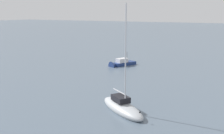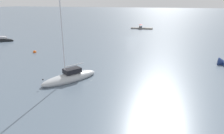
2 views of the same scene
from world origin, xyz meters
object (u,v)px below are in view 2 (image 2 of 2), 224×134
object	(u,v)px
sailboat_black_near	(2,40)
sailboat_grey_outer	(70,77)
person_seated_brown_right	(140,27)
person_seated_blue_left	(141,27)
mooring_buoy_near	(35,52)
umbrella_open_red	(141,24)

from	to	relation	value
sailboat_black_near	sailboat_grey_outer	size ratio (longest dim) A/B	0.72
person_seated_brown_right	sailboat_grey_outer	size ratio (longest dim) A/B	0.06
person_seated_blue_left	mooring_buoy_near	bearing A→B (deg)	75.73
person_seated_brown_right	umbrella_open_red	xyz separation A→B (m)	(-0.29, -0.07, 0.87)
person_seated_blue_left	sailboat_black_near	bearing A→B (deg)	53.05
sailboat_grey_outer	mooring_buoy_near	world-z (taller)	sailboat_grey_outer
person_seated_blue_left	umbrella_open_red	size ratio (longest dim) A/B	0.52
person_seated_blue_left	mooring_buoy_near	distance (m)	43.93
umbrella_open_red	mooring_buoy_near	world-z (taller)	umbrella_open_red
person_seated_brown_right	mooring_buoy_near	distance (m)	43.82
person_seated_brown_right	sailboat_grey_outer	xyz separation A→B (m)	(1.31, 52.60, -0.37)
person_seated_brown_right	sailboat_black_near	distance (m)	45.06
umbrella_open_red	sailboat_black_near	bearing A→B (deg)	46.84
person_seated_brown_right	sailboat_grey_outer	distance (m)	52.62
umbrella_open_red	mooring_buoy_near	bearing A→B (deg)	69.53
person_seated_brown_right	umbrella_open_red	world-z (taller)	umbrella_open_red
sailboat_black_near	umbrella_open_red	bearing A→B (deg)	-54.27
umbrella_open_red	sailboat_grey_outer	size ratio (longest dim) A/B	0.12
person_seated_brown_right	umbrella_open_red	distance (m)	0.92
person_seated_blue_left	umbrella_open_red	distance (m)	0.92
person_seated_brown_right	umbrella_open_red	bearing A→B (deg)	-159.63
mooring_buoy_near	umbrella_open_red	bearing A→B (deg)	-110.47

